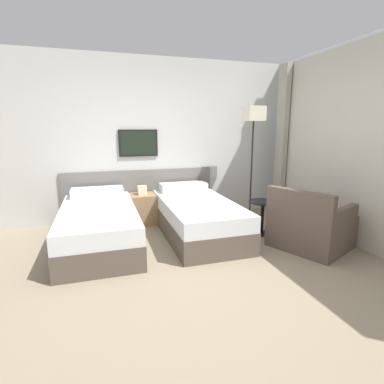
{
  "coord_description": "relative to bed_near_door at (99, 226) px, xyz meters",
  "views": [
    {
      "loc": [
        -0.91,
        -2.88,
        1.57
      ],
      "look_at": [
        0.33,
        1.11,
        0.66
      ],
      "focal_mm": 28.0,
      "sensor_mm": 36.0,
      "label": 1
    }
  ],
  "objects": [
    {
      "name": "floor_lamp",
      "position": [
        2.51,
        0.44,
        1.4
      ],
      "size": [
        0.3,
        0.3,
        1.91
      ],
      "color": "black",
      "rests_on": "ground_plane"
    },
    {
      "name": "wall_headboard",
      "position": [
        0.95,
        1.05,
        1.04
      ],
      "size": [
        10.0,
        0.1,
        2.7
      ],
      "color": "silver",
      "rests_on": "ground_plane"
    },
    {
      "name": "armchair",
      "position": [
        2.67,
        -0.93,
        0.01
      ],
      "size": [
        1.12,
        1.14,
        0.82
      ],
      "rotation": [
        0.0,
        0.0,
        2.0
      ],
      "color": "brown",
      "rests_on": "ground_plane"
    },
    {
      "name": "wall_window",
      "position": [
        3.33,
        -1.22,
        1.07
      ],
      "size": [
        0.21,
        4.71,
        2.7
      ],
      "color": "white",
      "rests_on": "ground_plane"
    },
    {
      "name": "side_table",
      "position": [
        2.33,
        -0.29,
        0.09
      ],
      "size": [
        0.42,
        0.42,
        0.51
      ],
      "color": "black",
      "rests_on": "ground_plane"
    },
    {
      "name": "bed_near_door",
      "position": [
        0.0,
        0.0,
        0.0
      ],
      "size": [
        0.98,
        1.99,
        0.64
      ],
      "color": "brown",
      "rests_on": "ground_plane"
    },
    {
      "name": "bed_near_window",
      "position": [
        1.4,
        0.0,
        0.0
      ],
      "size": [
        0.98,
        1.99,
        0.64
      ],
      "color": "brown",
      "rests_on": "ground_plane"
    },
    {
      "name": "ground_plane",
      "position": [
        0.96,
        -1.19,
        -0.27
      ],
      "size": [
        16.0,
        16.0,
        0.0
      ],
      "primitive_type": "plane",
      "color": "gray"
    },
    {
      "name": "nightstand",
      "position": [
        0.7,
        0.74,
        -0.01
      ],
      "size": [
        0.44,
        0.41,
        0.64
      ],
      "color": "#9E7A51",
      "rests_on": "ground_plane"
    }
  ]
}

